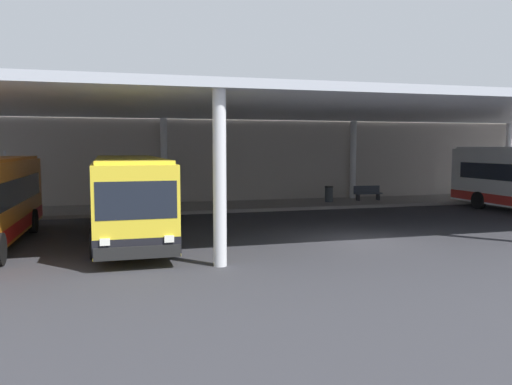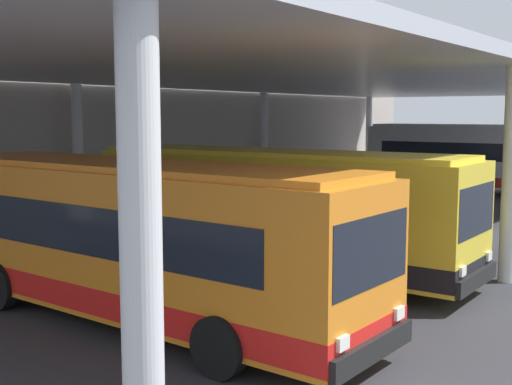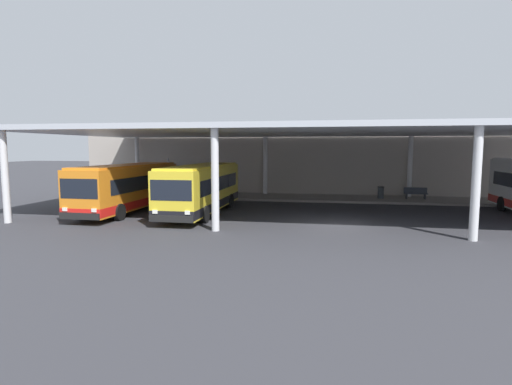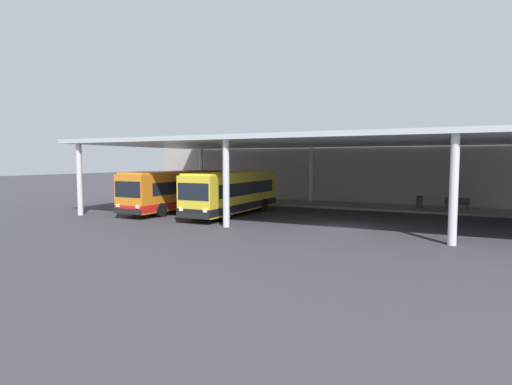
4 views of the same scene
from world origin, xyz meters
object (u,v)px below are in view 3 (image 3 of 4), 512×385
bus_nearest_bay (128,187)px  bench_waiting (416,193)px  bus_second_bay (202,188)px  trash_bin (381,192)px  banner_sign (168,174)px

bus_nearest_bay → bench_waiting: bearing=24.6°
bus_second_bay → trash_bin: bus_second_bay is taller
bus_second_bay → trash_bin: (12.27, 8.93, -0.98)m
bus_nearest_bay → banner_sign: (-0.64, 8.34, 0.32)m
bus_second_bay → bus_nearest_bay: bearing=-178.6°
trash_bin → banner_sign: banner_sign is taller
bus_nearest_bay → trash_bin: bearing=27.6°
bus_second_bay → trash_bin: bearing=36.1°
bus_second_bay → banner_sign: 10.02m
trash_bin → bus_second_bay: bearing=-143.9°
trash_bin → banner_sign: 18.06m
bench_waiting → bus_second_bay: bearing=-148.8°
bus_nearest_bay → bus_second_bay: bearing=1.4°
bus_nearest_bay → bus_second_bay: size_ratio=1.00×
bus_nearest_bay → banner_sign: size_ratio=3.31×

